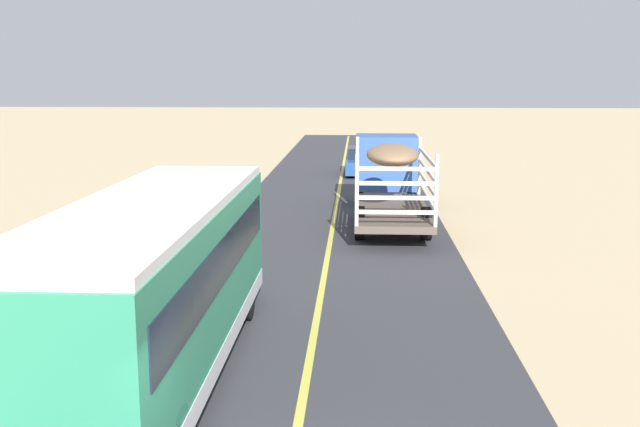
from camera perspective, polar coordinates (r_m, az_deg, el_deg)
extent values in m
cube|color=#3359A5|center=(30.68, 5.14, 4.00)|extent=(2.50, 2.20, 2.20)
cube|color=#192333|center=(30.63, 5.16, 4.84)|extent=(2.53, 1.54, 0.70)
cube|color=brown|center=(25.50, 5.54, 0.16)|extent=(2.50, 6.40, 0.24)
cylinder|color=silver|center=(28.40, 2.91, 3.75)|extent=(0.12, 0.12, 2.20)
cylinder|color=silver|center=(28.49, 7.71, 3.69)|extent=(0.12, 0.12, 2.20)
cylinder|color=silver|center=(22.17, 2.87, 1.82)|extent=(0.12, 0.12, 2.20)
cylinder|color=silver|center=(22.30, 9.00, 1.75)|extent=(0.12, 0.12, 2.20)
cube|color=silver|center=(25.38, 2.83, 1.43)|extent=(0.08, 6.30, 0.12)
cube|color=silver|center=(25.49, 8.28, 1.37)|extent=(0.08, 6.30, 0.12)
cube|color=silver|center=(22.29, 5.91, 0.10)|extent=(2.40, 0.08, 0.12)
cube|color=silver|center=(25.31, 2.84, 2.41)|extent=(0.08, 6.30, 0.12)
cube|color=silver|center=(25.42, 8.31, 2.35)|extent=(0.08, 6.30, 0.12)
cube|color=silver|center=(22.22, 5.93, 1.22)|extent=(2.40, 0.08, 0.12)
cube|color=silver|center=(25.25, 2.85, 3.40)|extent=(0.08, 6.30, 0.12)
cube|color=silver|center=(25.36, 8.33, 3.33)|extent=(0.08, 6.30, 0.12)
cube|color=silver|center=(22.15, 5.96, 2.34)|extent=(2.40, 0.08, 0.12)
cube|color=silver|center=(25.20, 2.86, 4.39)|extent=(0.08, 6.30, 0.12)
cube|color=silver|center=(25.31, 8.36, 4.32)|extent=(0.08, 6.30, 0.12)
cube|color=silver|center=(22.09, 5.98, 3.47)|extent=(2.40, 0.08, 0.12)
ellipsoid|color=#8C6B4C|center=(25.22, 5.62, 4.56)|extent=(1.75, 3.84, 0.70)
cylinder|color=black|center=(30.82, 3.08, 1.72)|extent=(0.32, 1.10, 1.10)
cylinder|color=black|center=(30.90, 7.12, 1.67)|extent=(0.32, 1.10, 1.10)
cylinder|color=black|center=(24.24, 3.09, -0.72)|extent=(0.32, 1.10, 1.10)
cylinder|color=black|center=(24.35, 8.22, -0.76)|extent=(0.32, 1.10, 1.10)
cube|color=#2D8C66|center=(13.24, -12.79, -5.44)|extent=(2.50, 10.00, 2.70)
cube|color=white|center=(12.93, -13.05, 0.66)|extent=(2.45, 9.80, 0.16)
cube|color=#192333|center=(13.12, -12.87, -3.46)|extent=(2.54, 9.20, 0.80)
cube|color=silver|center=(13.60, -12.59, -10.11)|extent=(2.53, 9.80, 0.36)
cylinder|color=black|center=(16.87, -13.26, -6.22)|extent=(0.30, 1.00, 1.00)
cylinder|color=black|center=(16.40, -5.81, -6.48)|extent=(0.30, 1.00, 1.00)
cube|color=#264C8C|center=(40.56, 3.30, 3.80)|extent=(1.80, 4.40, 0.70)
cube|color=#192333|center=(40.58, 3.31, 4.73)|extent=(1.53, 2.20, 0.60)
cylinder|color=black|center=(41.89, 2.20, 3.78)|extent=(0.22, 0.66, 0.66)
cylinder|color=black|center=(41.90, 4.37, 3.75)|extent=(0.22, 0.66, 0.66)
cylinder|color=black|center=(39.27, 2.15, 3.32)|extent=(0.22, 0.66, 0.66)
cylinder|color=black|center=(39.28, 4.46, 3.30)|extent=(0.22, 0.66, 0.66)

